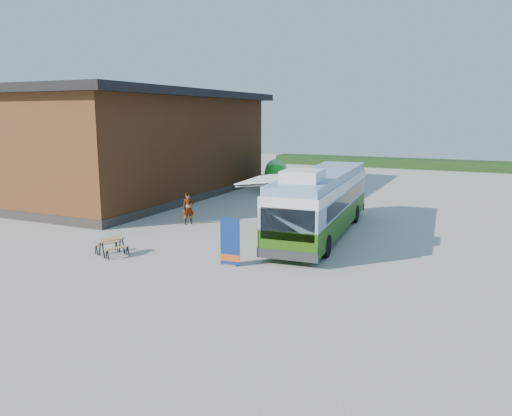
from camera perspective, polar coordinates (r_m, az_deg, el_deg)
The scene contains 10 objects.
ground at distance 23.10m, azimuth -5.06°, elevation -4.07°, with size 100.00×100.00×0.00m, color #BCB7AD.
barn at distance 36.56m, azimuth -11.71°, elevation 6.88°, with size 9.60×21.20×7.50m.
hedge at distance 57.69m, azimuth 21.61°, elevation 4.58°, with size 40.00×3.00×1.00m, color #264419.
bus at distance 24.56m, azimuth 7.51°, elevation 0.84°, with size 3.33×11.82×3.59m.
awning at distance 25.39m, azimuth 2.15°, elevation 3.30°, with size 2.85×4.26×0.51m.
banner at distance 19.58m, azimuth -2.98°, elevation -4.37°, with size 0.83×0.22×1.92m.
picnic_table at distance 21.92m, azimuth -16.19°, elevation -3.86°, with size 1.56×1.49×0.70m.
person_a at distance 27.10m, azimuth -7.74°, elevation -0.06°, with size 0.63×0.41×1.73m, color #999999.
person_b at distance 32.10m, azimuth 3.10°, elevation 1.71°, with size 0.85×0.66×1.75m, color #999999.
slurry_tanker at distance 39.35m, azimuth 2.31°, elevation 3.97°, with size 3.32×5.69×2.24m.
Camera 1 is at (11.18, -19.35, 5.85)m, focal length 35.00 mm.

